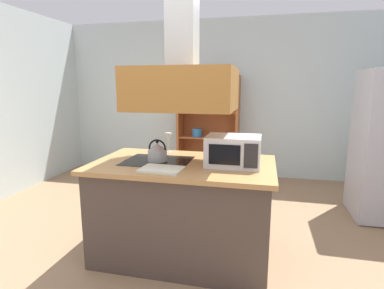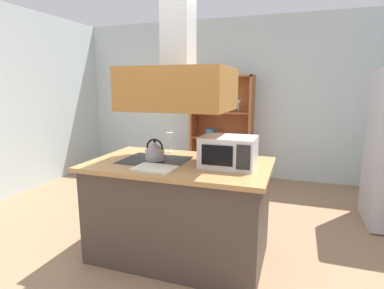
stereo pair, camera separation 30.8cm
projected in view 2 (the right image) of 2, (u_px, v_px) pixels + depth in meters
ground_plane at (181, 262)px, 2.80m from camera, size 7.80×7.80×0.00m
wall_back at (243, 99)px, 5.33m from camera, size 6.00×0.12×2.70m
kitchen_island at (180, 209)px, 2.87m from camera, size 1.62×0.98×0.90m
range_hood at (179, 73)px, 2.63m from camera, size 0.90×0.70×1.33m
dish_cabinet at (222, 133)px, 5.33m from camera, size 1.04×0.40×1.75m
kettle at (155, 151)px, 2.84m from camera, size 0.18×0.18×0.20m
cutting_board at (155, 168)px, 2.55m from camera, size 0.35×0.26×0.02m
microwave at (228, 152)px, 2.61m from camera, size 0.46×0.35×0.26m
wine_glass_on_counter at (170, 138)px, 3.18m from camera, size 0.08×0.08×0.21m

